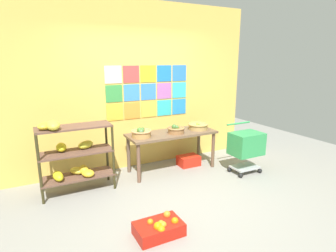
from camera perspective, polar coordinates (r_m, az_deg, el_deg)
The scene contains 10 objects.
ground at distance 4.04m, azimuth 2.41°, elevation -15.04°, with size 9.07×9.07×0.00m, color gray.
back_wall_with_art at distance 4.99m, azimuth -6.42°, elevation 8.04°, with size 4.55×0.07×2.93m.
banana_shelf_unit at distance 4.27m, azimuth -19.18°, elevation -5.23°, with size 1.05×0.50×1.14m.
display_table at distance 4.87m, azimuth 0.80°, elevation -2.35°, with size 1.58×0.60×0.69m.
fruit_basket_back_right at distance 4.56m, azimuth -5.53°, elevation -1.40°, with size 0.34×0.34×0.17m.
fruit_basket_right at distance 4.78m, azimuth 1.66°, elevation -0.71°, with size 0.30×0.30×0.16m.
fruit_basket_left at distance 5.08m, azimuth 6.22°, elevation -0.01°, with size 0.37×0.37×0.13m.
produce_crate_under_table at distance 5.23m, azimuth 4.27°, elevation -7.12°, with size 0.38×0.28×0.18m, color red.
orange_crate_foreground at distance 3.32m, azimuth -1.82°, elevation -20.31°, with size 0.53×0.34×0.21m.
shopping_cart at distance 4.96m, azimuth 15.82°, elevation -3.85°, with size 0.54×0.43×0.85m.
Camera 1 is at (-1.78, -3.08, 1.93)m, focal length 29.55 mm.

